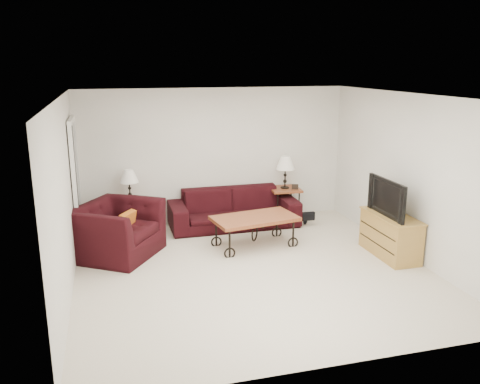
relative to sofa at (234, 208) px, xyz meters
name	(u,v)px	position (x,y,z in m)	size (l,w,h in m)	color
ground	(252,270)	(-0.24, -2.02, -0.34)	(5.00, 5.00, 0.00)	beige
wall_back	(215,156)	(-0.24, 0.48, 0.91)	(5.00, 0.02, 2.50)	white
wall_front	(330,250)	(-0.24, -4.52, 0.91)	(5.00, 0.02, 2.50)	white
wall_left	(65,199)	(-2.74, -2.02, 0.91)	(0.02, 5.00, 2.50)	white
wall_right	(410,177)	(2.26, -2.02, 0.91)	(0.02, 5.00, 2.50)	white
ceiling	(254,96)	(-0.24, -2.02, 2.16)	(5.00, 5.00, 0.00)	white
doorway	(75,186)	(-2.71, -0.37, 0.68)	(0.08, 0.94, 2.04)	black
sofa	(234,208)	(0.00, 0.00, 0.00)	(2.35, 0.92, 0.69)	black
side_table_left	(131,216)	(-1.84, 0.18, -0.06)	(0.52, 0.52, 0.57)	#984A26
side_table_right	(284,204)	(1.05, 0.18, -0.04)	(0.56, 0.56, 0.61)	#984A26
lamp_left	(129,186)	(-1.84, 0.18, 0.51)	(0.32, 0.32, 0.57)	black
lamp_right	(285,172)	(1.05, 0.18, 0.58)	(0.35, 0.35, 0.61)	black
photo_frame_left	(122,201)	(-1.99, 0.03, 0.27)	(0.11, 0.02, 0.09)	black
photo_frame_right	(295,187)	(1.20, 0.03, 0.32)	(0.12, 0.02, 0.10)	black
coffee_table	(255,232)	(0.07, -1.10, -0.09)	(1.35, 0.73, 0.51)	#984A26
armchair	(117,230)	(-2.11, -0.92, 0.07)	(1.26, 1.10, 0.82)	black
throw_pillow	(126,224)	(-1.96, -0.97, 0.18)	(0.37, 0.10, 0.37)	#BC4B18
tv_stand	(390,235)	(1.99, -2.03, -0.01)	(0.46, 1.10, 0.66)	tan
television	(392,197)	(1.97, -2.03, 0.60)	(0.99, 0.13, 0.57)	black
backpack	(306,212)	(1.32, -0.25, -0.10)	(0.37, 0.29, 0.48)	black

